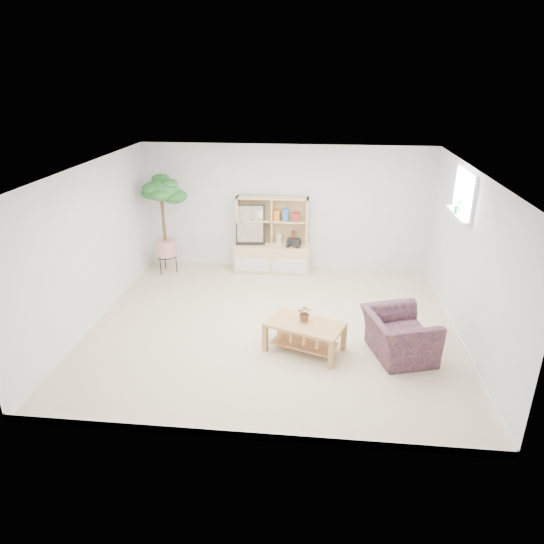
# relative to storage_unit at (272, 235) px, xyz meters

# --- Properties ---
(floor) EXTENTS (5.50, 5.00, 0.01)m
(floor) POSITION_rel_storage_unit_xyz_m (0.24, -2.24, -0.73)
(floor) COLOR #C9B58A
(floor) RESTS_ON ground
(ceiling) EXTENTS (5.50, 5.00, 0.01)m
(ceiling) POSITION_rel_storage_unit_xyz_m (0.24, -2.24, 1.67)
(ceiling) COLOR white
(ceiling) RESTS_ON walls
(walls) EXTENTS (5.51, 5.01, 2.40)m
(walls) POSITION_rel_storage_unit_xyz_m (0.24, -2.24, 0.47)
(walls) COLOR white
(walls) RESTS_ON floor
(baseboard) EXTENTS (5.50, 5.00, 0.10)m
(baseboard) POSITION_rel_storage_unit_xyz_m (0.24, -2.24, -0.68)
(baseboard) COLOR white
(baseboard) RESTS_ON floor
(window) EXTENTS (0.10, 0.98, 0.68)m
(window) POSITION_rel_storage_unit_xyz_m (2.97, -1.64, 1.27)
(window) COLOR silver
(window) RESTS_ON walls
(window_sill) EXTENTS (0.14, 1.00, 0.04)m
(window_sill) POSITION_rel_storage_unit_xyz_m (2.91, -1.64, 0.95)
(window_sill) COLOR white
(window_sill) RESTS_ON walls
(storage_unit) EXTENTS (1.45, 0.49, 1.45)m
(storage_unit) POSITION_rel_storage_unit_xyz_m (0.00, 0.00, 0.00)
(storage_unit) COLOR #DDC277
(storage_unit) RESTS_ON floor
(poster) EXTENTS (0.56, 0.18, 0.77)m
(poster) POSITION_rel_storage_unit_xyz_m (-0.41, -0.02, 0.20)
(poster) COLOR yellow
(poster) RESTS_ON storage_unit
(toy_truck) EXTENTS (0.38, 0.29, 0.18)m
(toy_truck) POSITION_rel_storage_unit_xyz_m (0.43, -0.08, -0.09)
(toy_truck) COLOR black
(toy_truck) RESTS_ON storage_unit
(coffee_table) EXTENTS (1.17, 0.90, 0.42)m
(coffee_table) POSITION_rel_storage_unit_xyz_m (0.76, -2.88, -0.51)
(coffee_table) COLOR #A76638
(coffee_table) RESTS_ON floor
(table_plant) EXTENTS (0.25, 0.22, 0.25)m
(table_plant) POSITION_rel_storage_unit_xyz_m (0.76, -2.82, -0.18)
(table_plant) COLOR #187727
(table_plant) RESTS_ON coffee_table
(floor_tree) EXTENTS (0.71, 0.71, 1.88)m
(floor_tree) POSITION_rel_storage_unit_xyz_m (-2.01, -0.28, 0.21)
(floor_tree) COLOR #216D27
(floor_tree) RESTS_ON floor
(armchair) EXTENTS (1.07, 1.15, 0.70)m
(armchair) POSITION_rel_storage_unit_xyz_m (2.04, -2.87, -0.37)
(armchair) COLOR #0E153D
(armchair) RESTS_ON floor
(sill_plant) EXTENTS (0.15, 0.14, 0.22)m
(sill_plant) POSITION_rel_storage_unit_xyz_m (2.91, -1.62, 1.09)
(sill_plant) COLOR #216D27
(sill_plant) RESTS_ON window_sill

